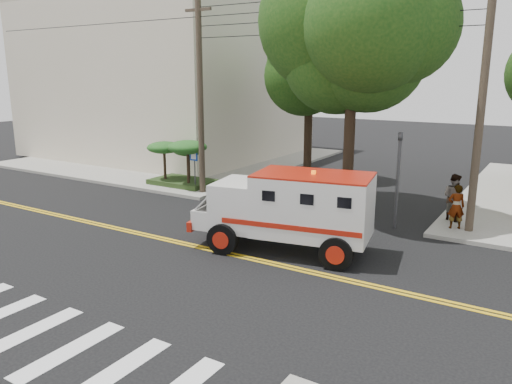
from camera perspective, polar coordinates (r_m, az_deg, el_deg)
The scene contains 13 objects.
ground at distance 16.22m, azimuth -3.45°, elevation -6.99°, with size 100.00×100.00×0.00m, color black.
sidewalk_nw at distance 34.64m, azimuth -8.84°, elevation 3.92°, with size 17.00×17.00×0.15m, color gray.
building_left at distance 36.64m, azimuth -10.01°, elevation 12.36°, with size 16.00×14.00×10.00m, color beige.
utility_pole_left at distance 23.40m, azimuth -6.38°, elevation 10.48°, with size 0.28×0.28×9.00m, color #382D23.
utility_pole_right at distance 18.79m, azimuth 24.34°, elevation 8.73°, with size 0.28×0.28×9.00m, color #382D23.
tree_main at distance 19.90m, azimuth 12.03°, elevation 17.58°, with size 6.08×5.70×9.85m.
tree_left at distance 26.77m, azimuth 6.56°, elevation 13.45°, with size 4.48×4.20×7.70m.
traffic_signal at distance 18.98m, azimuth 15.96°, elevation 2.49°, with size 0.15×0.18×3.60m.
accessibility_sign at distance 24.26m, azimuth -7.06°, elevation 3.10°, with size 0.45×0.10×2.02m.
palm_planter at distance 25.34m, azimuth -8.62°, elevation 4.13°, with size 3.52×2.63×2.36m.
armored_truck at distance 15.96m, azimuth 3.90°, elevation -1.72°, with size 6.04×3.17×2.62m.
pedestrian_a at distance 19.40m, azimuth 21.91°, elevation -1.56°, with size 0.60×0.39×1.63m, color gray.
pedestrian_b at distance 20.50m, azimuth 21.66°, elevation -0.53°, with size 0.88×0.68×1.80m, color gray.
Camera 1 is at (8.83, -12.39, 5.61)m, focal length 35.00 mm.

